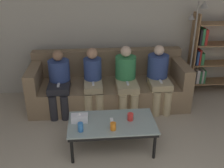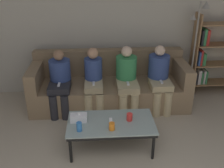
# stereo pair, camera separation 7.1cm
# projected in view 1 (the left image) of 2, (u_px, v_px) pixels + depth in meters

# --- Properties ---
(wall_back) EXTENTS (12.00, 0.06, 2.60)m
(wall_back) POSITION_uv_depth(u_px,v_px,m) (106.00, 24.00, 4.73)
(wall_back) COLOR #B7B2A3
(wall_back) RESTS_ON ground_plane
(couch) EXTENTS (2.67, 0.95, 0.89)m
(couch) POSITION_uv_depth(u_px,v_px,m) (109.00, 86.00, 4.65)
(couch) COLOR #897051
(couch) RESTS_ON ground_plane
(coffee_table) EXTENTS (1.14, 0.63, 0.41)m
(coffee_table) POSITION_uv_depth(u_px,v_px,m) (112.00, 125.00, 3.45)
(coffee_table) COLOR #8C9E99
(coffee_table) RESTS_ON ground_plane
(cup_near_left) EXTENTS (0.08, 0.08, 0.10)m
(cup_near_left) POSITION_uv_depth(u_px,v_px,m) (130.00, 117.00, 3.46)
(cup_near_left) COLOR red
(cup_near_left) RESTS_ON coffee_table
(cup_near_right) EXTENTS (0.07, 0.07, 0.10)m
(cup_near_right) POSITION_uv_depth(u_px,v_px,m) (113.00, 126.00, 3.26)
(cup_near_right) COLOR orange
(cup_near_right) RESTS_ON coffee_table
(cup_far_center) EXTENTS (0.07, 0.07, 0.12)m
(cup_far_center) POSITION_uv_depth(u_px,v_px,m) (81.00, 127.00, 3.23)
(cup_far_center) COLOR #3372BF
(cup_far_center) RESTS_ON coffee_table
(tissue_box) EXTENTS (0.22, 0.12, 0.13)m
(tissue_box) POSITION_uv_depth(u_px,v_px,m) (80.00, 118.00, 3.43)
(tissue_box) COLOR white
(tissue_box) RESTS_ON coffee_table
(game_remote) EXTENTS (0.04, 0.15, 0.02)m
(game_remote) POSITION_uv_depth(u_px,v_px,m) (112.00, 121.00, 3.43)
(game_remote) COLOR white
(game_remote) RESTS_ON coffee_table
(bookshelf) EXTENTS (0.92, 0.32, 1.51)m
(bookshelf) POSITION_uv_depth(u_px,v_px,m) (209.00, 55.00, 4.91)
(bookshelf) COLOR #9E754C
(bookshelf) RESTS_ON ground_plane
(standing_lamp) EXTENTS (0.31, 0.26, 1.74)m
(standing_lamp) POSITION_uv_depth(u_px,v_px,m) (195.00, 40.00, 4.61)
(standing_lamp) COLOR gray
(standing_lamp) RESTS_ON ground_plane
(seated_person_left_end) EXTENTS (0.35, 0.65, 1.03)m
(seated_person_left_end) POSITION_uv_depth(u_px,v_px,m) (59.00, 80.00, 4.29)
(seated_person_left_end) COLOR #28282D
(seated_person_left_end) RESTS_ON ground_plane
(seated_person_mid_left) EXTENTS (0.31, 0.62, 1.06)m
(seated_person_mid_left) POSITION_uv_depth(u_px,v_px,m) (93.00, 79.00, 4.32)
(seated_person_mid_left) COLOR tan
(seated_person_mid_left) RESTS_ON ground_plane
(seated_person_mid_right) EXTENTS (0.35, 0.70, 1.08)m
(seated_person_mid_right) POSITION_uv_depth(u_px,v_px,m) (126.00, 77.00, 4.36)
(seated_person_mid_right) COLOR tan
(seated_person_mid_right) RESTS_ON ground_plane
(seated_person_right_end) EXTENTS (0.35, 0.65, 1.08)m
(seated_person_right_end) POSITION_uv_depth(u_px,v_px,m) (159.00, 75.00, 4.41)
(seated_person_right_end) COLOR tan
(seated_person_right_end) RESTS_ON ground_plane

